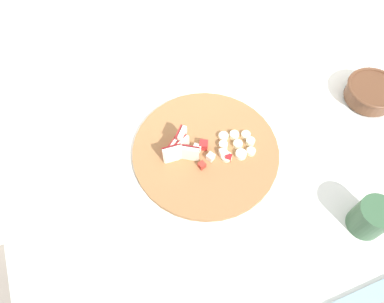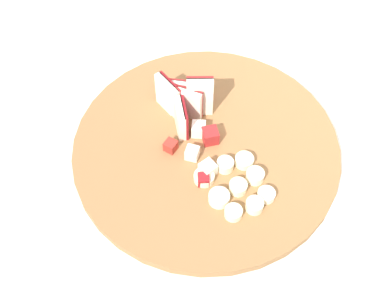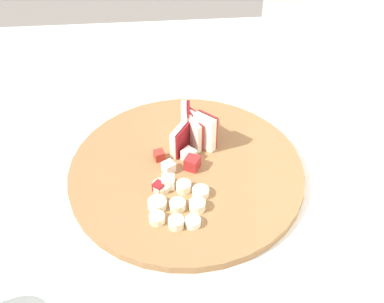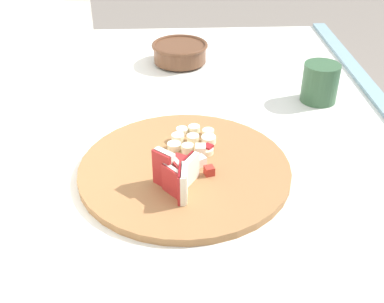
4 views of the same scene
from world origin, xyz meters
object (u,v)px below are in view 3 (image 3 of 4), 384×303
(cutting_board, at_px, (186,172))
(apple_dice_pile, at_px, (177,167))
(banana_slice_rows, at_px, (178,203))
(apple_wedge_fan, at_px, (192,128))

(cutting_board, height_order, apple_dice_pile, apple_dice_pile)
(apple_dice_pile, bearing_deg, banana_slice_rows, -2.64)
(apple_wedge_fan, distance_m, apple_dice_pile, 0.08)
(cutting_board, xyz_separation_m, apple_wedge_fan, (-0.07, 0.01, 0.04))
(cutting_board, xyz_separation_m, banana_slice_rows, (0.08, -0.02, 0.01))
(apple_dice_pile, bearing_deg, apple_wedge_fan, 157.66)
(apple_wedge_fan, height_order, apple_dice_pile, apple_wedge_fan)
(apple_wedge_fan, distance_m, banana_slice_rows, 0.16)
(banana_slice_rows, bearing_deg, apple_dice_pile, 177.36)
(apple_wedge_fan, bearing_deg, apple_dice_pile, -22.34)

